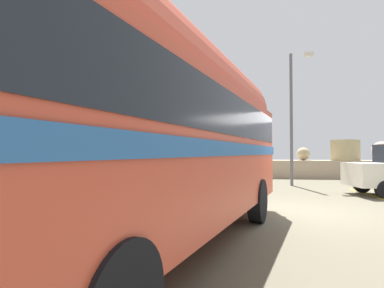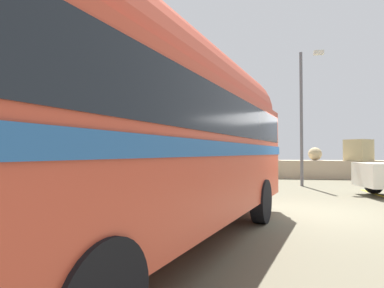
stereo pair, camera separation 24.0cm
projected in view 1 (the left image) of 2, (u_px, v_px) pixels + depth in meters
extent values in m
cube|color=#5C5745|center=(306.00, 213.00, 8.09)|extent=(32.00, 26.00, 0.02)
cube|color=tan|center=(261.00, 169.00, 19.82)|extent=(31.36, 1.80, 1.10)
cube|color=#A5A092|center=(60.00, 150.00, 21.64)|extent=(1.50, 1.55, 1.29)
cube|color=#C18E92|center=(103.00, 154.00, 21.40)|extent=(1.12, 1.13, 0.82)
cube|color=tan|center=(138.00, 154.00, 20.55)|extent=(1.12, 1.12, 0.82)
sphere|color=tan|center=(174.00, 152.00, 20.51)|extent=(1.03, 1.03, 1.03)
sphere|color=tan|center=(220.00, 153.00, 20.28)|extent=(0.85, 0.85, 0.85)
sphere|color=tan|center=(260.00, 151.00, 19.84)|extent=(1.10, 1.10, 1.10)
sphere|color=tan|center=(303.00, 154.00, 19.37)|extent=(0.79, 0.79, 0.79)
cube|color=tan|center=(345.00, 150.00, 18.91)|extent=(1.72, 1.71, 1.25)
sphere|color=tan|center=(382.00, 151.00, 19.43)|extent=(1.17, 1.17, 1.17)
cube|color=gold|center=(373.00, 196.00, 11.18)|extent=(0.12, 4.40, 0.01)
cylinder|color=black|center=(169.00, 196.00, 7.84)|extent=(0.53, 1.00, 0.96)
cylinder|color=black|center=(258.00, 201.00, 6.99)|extent=(0.53, 1.00, 0.96)
cube|color=#C4462F|center=(157.00, 153.00, 5.04)|extent=(4.58, 8.74, 2.10)
cylinder|color=#C4462F|center=(158.00, 88.00, 5.07)|extent=(4.30, 8.36, 2.20)
cube|color=#285C9B|center=(157.00, 149.00, 5.05)|extent=(4.65, 8.83, 0.20)
cube|color=black|center=(157.00, 117.00, 5.06)|extent=(4.53, 8.42, 0.64)
cube|color=silver|center=(230.00, 183.00, 8.96)|extent=(2.24, 0.77, 0.28)
cylinder|color=black|center=(12.00, 193.00, 8.32)|extent=(0.46, 1.00, 0.96)
cylinder|color=black|center=(82.00, 197.00, 7.64)|extent=(0.46, 1.00, 0.96)
cube|color=silver|center=(87.00, 181.00, 9.57)|extent=(2.27, 0.59, 0.28)
cylinder|color=black|center=(362.00, 185.00, 12.15)|extent=(0.63, 0.25, 0.62)
cylinder|color=#5B5B60|center=(291.00, 119.00, 14.90)|extent=(0.14, 0.14, 6.30)
cube|color=beige|center=(308.00, 54.00, 14.73)|extent=(0.44, 0.24, 0.18)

